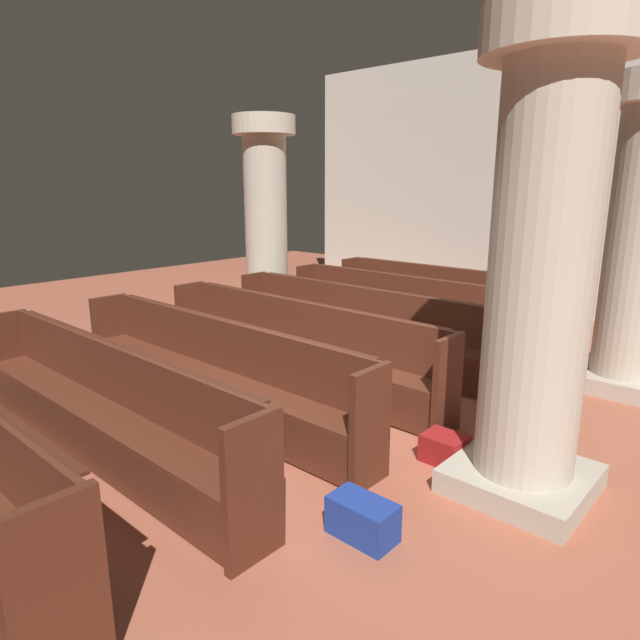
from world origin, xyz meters
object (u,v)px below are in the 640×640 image
object	(u,v)px
pew_row_2	(358,324)
kneeler_box_red	(444,448)
pew_row_0	(447,297)
pew_row_1	(407,309)
pillar_far_side	(266,215)
pillar_aisle_rear	(542,262)
pew_row_5	(100,401)
kneeler_box_blue	(362,519)
lectern	(533,297)
pew_row_4	(213,367)
pew_row_3	(295,342)

from	to	relation	value
pew_row_2	kneeler_box_red	xyz separation A→B (m)	(2.15, -1.59, -0.38)
pew_row_0	pew_row_1	world-z (taller)	same
pillar_far_side	pillar_aisle_rear	bearing A→B (deg)	-24.90
pew_row_5	kneeler_box_blue	bearing A→B (deg)	14.33
lectern	pew_row_4	bearing A→B (deg)	-99.46
pew_row_2	kneeler_box_blue	bearing A→B (deg)	-51.28
pew_row_3	kneeler_box_red	bearing A→B (deg)	-11.89
pillar_aisle_rear	lectern	xyz separation A→B (m)	(-1.86, 4.93, -1.26)
pillar_aisle_rear	kneeler_box_red	bearing A→B (deg)	179.96
pew_row_1	pew_row_5	bearing A→B (deg)	-90.00
pew_row_4	lectern	distance (m)	5.69
pew_row_3	kneeler_box_red	distance (m)	2.23
pew_row_2	kneeler_box_blue	xyz separation A→B (m)	(2.27, -2.83, -0.37)
pew_row_0	pillar_far_side	xyz separation A→B (m)	(-2.75, -1.29, 1.22)
pew_row_4	kneeler_box_blue	xyz separation A→B (m)	(2.27, -0.56, -0.37)
pew_row_2	pew_row_5	xyz separation A→B (m)	(0.00, -3.41, 0.00)
pillar_far_side	pew_row_2	bearing A→B (deg)	-19.70
pew_row_2	kneeler_box_blue	size ratio (longest dim) A/B	8.91
lectern	kneeler_box_red	world-z (taller)	lectern
kneeler_box_red	kneeler_box_blue	size ratio (longest dim) A/B	0.76
pew_row_2	lectern	size ratio (longest dim) A/B	3.61
pew_row_0	pillar_aisle_rear	world-z (taller)	pillar_aisle_rear
pew_row_2	lectern	bearing A→B (deg)	74.37
pew_row_0	pillar_aisle_rear	distance (m)	4.92
pillar_aisle_rear	kneeler_box_blue	size ratio (longest dim) A/B	7.48
pew_row_5	kneeler_box_red	distance (m)	2.84
pew_row_5	kneeler_box_blue	size ratio (longest dim) A/B	8.91
pew_row_3	lectern	world-z (taller)	lectern
pillar_aisle_rear	lectern	bearing A→B (deg)	110.66
pew_row_5	pillar_far_side	distance (m)	5.32
pew_row_3	pillar_aisle_rear	xyz separation A→B (m)	(2.80, -0.45, 1.22)
pew_row_4	pillar_far_side	distance (m)	4.43
pillar_far_side	kneeler_box_blue	bearing A→B (deg)	-37.24
pew_row_2	pew_row_5	distance (m)	3.41
kneeler_box_red	lectern	bearing A→B (deg)	103.86
pew_row_4	pillar_far_side	world-z (taller)	pillar_far_side
pew_row_5	kneeler_box_blue	world-z (taller)	pew_row_5
pew_row_0	pew_row_4	size ratio (longest dim) A/B	1.00
pew_row_3	lectern	bearing A→B (deg)	78.21
pew_row_2	lectern	xyz separation A→B (m)	(0.94, 3.35, -0.04)
pew_row_0	kneeler_box_red	bearing A→B (deg)	-60.84
pew_row_1	pew_row_4	world-z (taller)	same
pillar_far_side	pillar_aisle_rear	world-z (taller)	same
pew_row_2	kneeler_box_red	size ratio (longest dim) A/B	11.69
pew_row_3	pew_row_5	size ratio (longest dim) A/B	1.00
pew_row_4	lectern	xyz separation A→B (m)	(0.94, 5.62, -0.04)
pew_row_1	pew_row_3	size ratio (longest dim) A/B	1.00
pew_row_1	kneeler_box_red	bearing A→B (deg)	-51.68
pillar_far_side	pew_row_0	bearing A→B (deg)	25.12
pillar_far_side	kneeler_box_red	xyz separation A→B (m)	(4.90, -2.57, -1.60)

